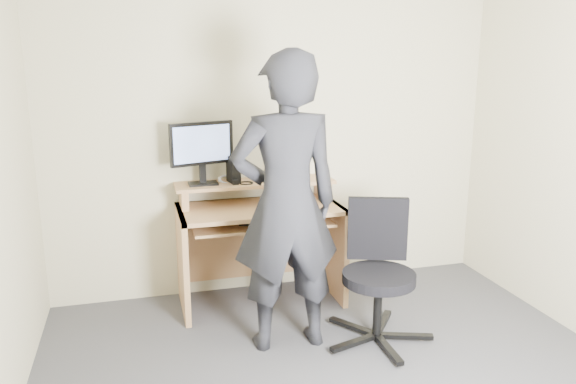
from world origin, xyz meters
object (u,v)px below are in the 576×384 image
desk (258,230)px  person (286,204)px  monitor (202,147)px  office_chair (378,267)px

desk → person: bearing=-88.8°
monitor → person: 0.94m
desk → person: person is taller
desk → person: (0.02, -0.75, 0.39)m
monitor → person: bearing=-80.4°
office_chair → person: (-0.61, 0.07, 0.45)m
desk → monitor: size_ratio=2.53×
office_chair → person: person is taller
monitor → office_chair: monitor is taller
desk → office_chair: office_chair is taller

